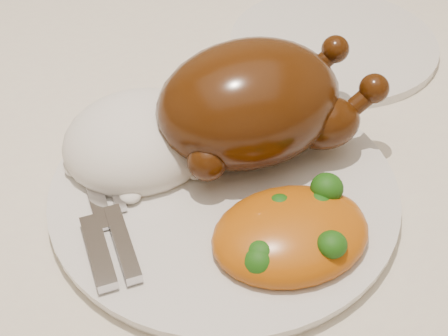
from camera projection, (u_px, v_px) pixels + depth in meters
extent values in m
cube|color=brown|center=(206.00, 156.00, 0.58)|extent=(1.60, 0.90, 0.04)
cube|color=beige|center=(205.00, 136.00, 0.56)|extent=(1.72, 1.02, 0.01)
cylinder|color=silver|center=(224.00, 191.00, 0.50)|extent=(0.36, 0.36, 0.01)
cylinder|color=silver|center=(333.00, 43.00, 0.66)|extent=(0.29, 0.29, 0.01)
ellipsoid|color=#452207|center=(249.00, 103.00, 0.50)|extent=(0.17, 0.14, 0.10)
ellipsoid|color=#452207|center=(237.00, 86.00, 0.48)|extent=(0.08, 0.07, 0.04)
ellipsoid|color=#452207|center=(325.00, 123.00, 0.50)|extent=(0.06, 0.04, 0.04)
sphere|color=#452207|center=(374.00, 89.00, 0.50)|extent=(0.02, 0.02, 0.02)
ellipsoid|color=#452207|center=(290.00, 81.00, 0.54)|extent=(0.06, 0.04, 0.04)
sphere|color=#452207|center=(335.00, 49.00, 0.54)|extent=(0.02, 0.02, 0.02)
sphere|color=#452207|center=(207.00, 161.00, 0.47)|extent=(0.03, 0.03, 0.03)
sphere|color=#452207|center=(176.00, 108.00, 0.52)|extent=(0.03, 0.03, 0.03)
ellipsoid|color=white|center=(140.00, 141.00, 0.52)|extent=(0.15, 0.15, 0.07)
ellipsoid|color=#BF650C|center=(291.00, 235.00, 0.45)|extent=(0.12, 0.10, 0.04)
ellipsoid|color=#BF650C|center=(327.00, 218.00, 0.46)|extent=(0.05, 0.05, 0.03)
ellipsoid|color=#18410A|center=(327.00, 188.00, 0.46)|extent=(0.02, 0.02, 0.02)
ellipsoid|color=#18410A|center=(261.00, 254.00, 0.43)|extent=(0.03, 0.03, 0.02)
ellipsoid|color=#18410A|center=(318.00, 210.00, 0.46)|extent=(0.03, 0.03, 0.03)
ellipsoid|color=#18410A|center=(264.00, 206.00, 0.47)|extent=(0.02, 0.02, 0.02)
ellipsoid|color=#18410A|center=(312.00, 222.00, 0.45)|extent=(0.03, 0.03, 0.03)
ellipsoid|color=#18410A|center=(265.00, 225.00, 0.45)|extent=(0.03, 0.03, 0.03)
ellipsoid|color=#18410A|center=(259.00, 262.00, 0.42)|extent=(0.03, 0.03, 0.02)
ellipsoid|color=#18410A|center=(280.00, 207.00, 0.45)|extent=(0.02, 0.02, 0.02)
ellipsoid|color=#18410A|center=(332.00, 244.00, 0.42)|extent=(0.02, 0.02, 0.02)
cube|color=silver|center=(92.00, 181.00, 0.49)|extent=(0.03, 0.11, 0.00)
cube|color=silver|center=(98.00, 252.00, 0.44)|extent=(0.02, 0.07, 0.01)
cube|color=silver|center=(123.00, 243.00, 0.45)|extent=(0.02, 0.07, 0.01)
cube|color=silver|center=(114.00, 177.00, 0.50)|extent=(0.02, 0.08, 0.00)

